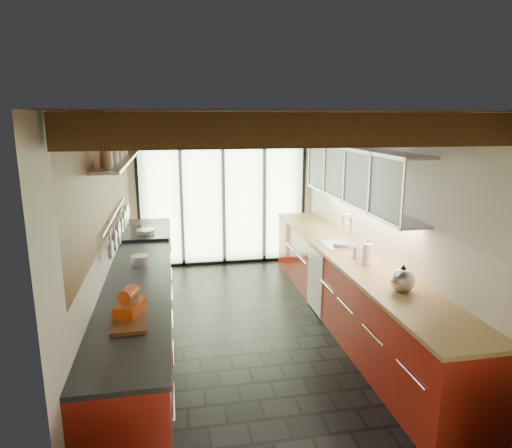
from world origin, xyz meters
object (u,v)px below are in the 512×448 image
at_px(soap_bottle, 358,250).
at_px(paper_towel, 367,255).
at_px(kettle, 403,279).
at_px(bowl, 342,244).
at_px(stand_mixer, 130,305).

bearing_deg(soap_bottle, paper_towel, -90.00).
bearing_deg(kettle, bowl, 90.00).
height_order(stand_mixer, paper_towel, paper_towel).
bearing_deg(stand_mixer, soap_bottle, 25.02).
bearing_deg(stand_mixer, kettle, 2.59).
distance_m(paper_towel, bowl, 0.79).
bearing_deg(soap_bottle, kettle, -90.00).
height_order(stand_mixer, soap_bottle, stand_mixer).
bearing_deg(bowl, soap_bottle, -90.00).
bearing_deg(soap_bottle, bowl, 90.00).
distance_m(kettle, bowl, 1.60).
height_order(stand_mixer, kettle, kettle).
height_order(paper_towel, soap_bottle, paper_towel).
xyz_separation_m(kettle, soap_bottle, (0.00, 1.07, -0.02)).
height_order(stand_mixer, bowl, stand_mixer).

